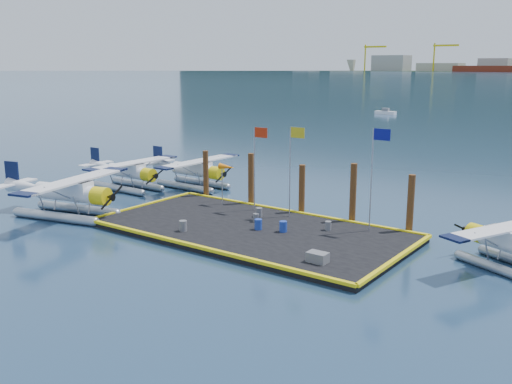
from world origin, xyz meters
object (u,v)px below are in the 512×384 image
seaplane_d (509,246)px  seaplane_c (196,172)px  crate (318,257)px  piling_4 (410,206)px  piling_2 (302,191)px  drum_2 (283,227)px  flagpole_yellow (293,158)px  piling_1 (251,181)px  seaplane_a (70,195)px  flagpole_red (257,156)px  windsock (227,168)px  drum_5 (256,218)px  drum_0 (259,212)px  drum_1 (258,224)px  drum_3 (183,226)px  flagpole_blue (375,164)px  piling_0 (206,176)px  piling_3 (353,195)px  drum_4 (328,226)px  seaplane_b (130,174)px

seaplane_d → seaplane_c: bearing=103.2°
crate → piling_4: piling_4 is taller
piling_2 → crate: bearing=-53.8°
drum_2 → flagpole_yellow: flagpole_yellow is taller
piling_1 → piling_2: (4.50, 0.00, -0.20)m
seaplane_a → flagpole_red: (10.37, 8.21, 2.77)m
seaplane_a → seaplane_d: 28.56m
seaplane_d → windsock: (-20.01, 1.03, 1.92)m
seaplane_d → drum_5: seaplane_d is taller
crate → flagpole_red: bearing=142.4°
drum_0 → piling_1: bearing=134.4°
drum_0 → crate: size_ratio=0.58×
drum_1 → flagpole_red: 6.09m
drum_1 → seaplane_c: bearing=146.9°
piling_4 → piling_1: bearing=180.0°
seaplane_d → drum_2: bearing=125.0°
drum_2 → drum_3: (-5.20, -3.58, -0.00)m
flagpole_blue → flagpole_red: bearing=180.0°
windsock → piling_0: (-3.47, 1.60, -1.23)m
drum_2 → flagpole_yellow: 5.28m
drum_0 → drum_5: (0.59, -1.16, -0.04)m
drum_0 → seaplane_c: bearing=152.4°
drum_1 → flagpole_blue: size_ratio=0.10×
drum_3 → piling_3: 11.46m
crate → flagpole_yellow: size_ratio=0.18×
drum_1 → drum_5: drum_1 is taller
drum_1 → drum_4: bearing=34.4°
flagpole_yellow → windsock: (-5.73, 0.00, -1.28)m
windsock → piling_4: piling_4 is taller
drum_0 → drum_4: drum_0 is taller
drum_1 → drum_3: 4.76m
piling_1 → drum_5: bearing=-49.8°
flagpole_blue → drum_4: bearing=-150.1°
flagpole_blue → drum_5: bearing=-161.2°
flagpole_red → windsock: bearing=180.0°
seaplane_c → drum_1: (12.76, -8.30, -0.72)m
drum_0 → piling_4: (9.64, 2.91, 1.29)m
drum_5 → drum_1: bearing=-49.6°
seaplane_d → piling_1: (-18.98, 2.63, 0.80)m
drum_0 → drum_2: 3.94m
seaplane_a → drum_4: (16.97, 6.83, -0.94)m
drum_0 → crate: bearing=-35.6°
drum_4 → piling_0: 13.21m
drum_0 → drum_1: size_ratio=0.93×
piling_1 → flagpole_red: bearing=-43.2°
drum_4 → drum_5: drum_4 is taller
flagpole_blue → piling_1: size_ratio=1.55×
drum_4 → piling_3: size_ratio=0.13×
seaplane_a → crate: bearing=80.0°
seaplane_b → seaplane_d: seaplane_b is taller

